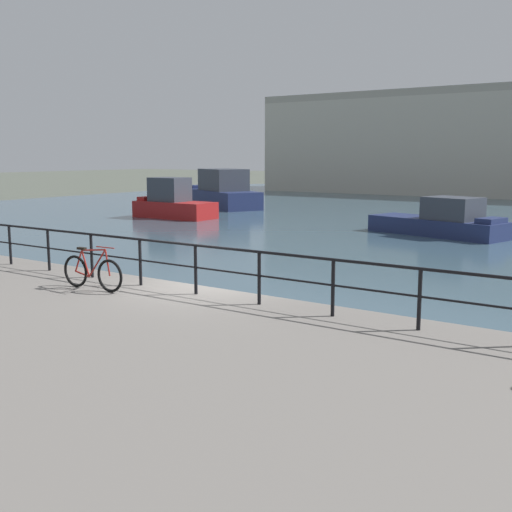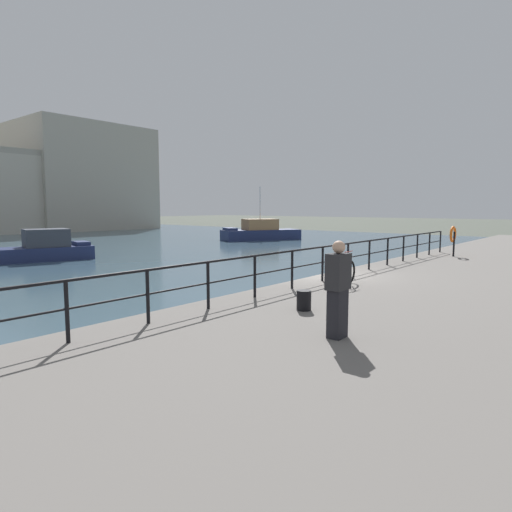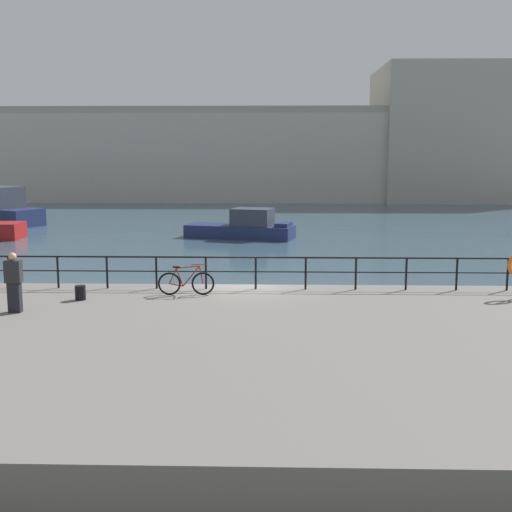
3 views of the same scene
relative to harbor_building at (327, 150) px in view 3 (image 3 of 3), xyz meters
The scene contains 9 objects.
ground_plane 54.47m from the harbor_building, 97.43° to the right, with size 240.00×240.00×0.00m, color #4C5147.
water_basin 25.17m from the harbor_building, 106.58° to the right, with size 80.00×60.00×0.01m, color #385160.
quay_promenade 60.85m from the harbor_building, 96.63° to the right, with size 56.00×13.00×0.95m, color slate.
harbor_building is the anchor object (origin of this frame).
moored_blue_motorboat 35.74m from the harbor_building, 102.91° to the right, with size 7.11×3.83×1.89m.
quay_railing 55.24m from the harbor_building, 98.61° to the right, with size 22.86×0.07×1.08m.
parked_bicycle 56.27m from the harbor_building, 99.00° to the right, with size 1.77×0.14×0.98m.
mooring_bollard 57.62m from the harbor_building, 101.95° to the right, with size 0.32×0.32×0.44m, color black.
standing_person 59.42m from the harbor_building, 102.93° to the right, with size 0.44×0.28×1.69m.
Camera 3 is at (0.96, -21.74, 5.39)m, focal length 46.00 mm.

